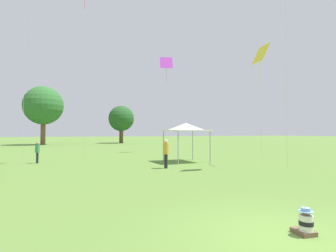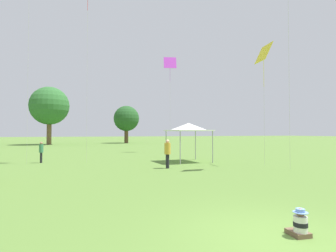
{
  "view_description": "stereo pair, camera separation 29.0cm",
  "coord_description": "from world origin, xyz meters",
  "px_view_note": "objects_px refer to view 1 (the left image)",
  "views": [
    {
      "loc": [
        -4.23,
        -4.23,
        2.2
      ],
      "look_at": [
        0.18,
        7.01,
        2.51
      ],
      "focal_mm": 28.0,
      "sensor_mm": 36.0,
      "label": 1
    },
    {
      "loc": [
        -3.96,
        -4.33,
        2.2
      ],
      "look_at": [
        0.18,
        7.01,
        2.51
      ],
      "focal_mm": 28.0,
      "sensor_mm": 36.0,
      "label": 2
    }
  ],
  "objects_px": {
    "seated_toddler": "(305,223)",
    "person_standing_2": "(166,151)",
    "kite_4": "(166,64)",
    "distant_tree_2": "(121,119)",
    "person_standing_3": "(37,150)",
    "kite_3": "(261,55)",
    "canopy_tent": "(186,127)",
    "distant_tree_0": "(43,106)"
  },
  "relations": [
    {
      "from": "person_standing_2",
      "to": "person_standing_3",
      "type": "bearing_deg",
      "value": -45.39
    },
    {
      "from": "seated_toddler",
      "to": "person_standing_3",
      "type": "bearing_deg",
      "value": 118.31
    },
    {
      "from": "person_standing_2",
      "to": "person_standing_3",
      "type": "relative_size",
      "value": 1.15
    },
    {
      "from": "canopy_tent",
      "to": "distant_tree_0",
      "type": "xyz_separation_m",
      "value": [
        -12.33,
        34.77,
        4.53
      ]
    },
    {
      "from": "person_standing_3",
      "to": "kite_3",
      "type": "xyz_separation_m",
      "value": [
        14.42,
        -6.66,
        6.62
      ]
    },
    {
      "from": "kite_4",
      "to": "distant_tree_0",
      "type": "distance_m",
      "value": 29.05
    },
    {
      "from": "canopy_tent",
      "to": "kite_3",
      "type": "relative_size",
      "value": 0.36
    },
    {
      "from": "seated_toddler",
      "to": "kite_3",
      "type": "xyz_separation_m",
      "value": [
        7.72,
        10.18,
        7.3
      ]
    },
    {
      "from": "kite_3",
      "to": "kite_4",
      "type": "relative_size",
      "value": 0.76
    },
    {
      "from": "seated_toddler",
      "to": "canopy_tent",
      "type": "relative_size",
      "value": 0.2
    },
    {
      "from": "seated_toddler",
      "to": "person_standing_2",
      "type": "height_order",
      "value": "person_standing_2"
    },
    {
      "from": "seated_toddler",
      "to": "person_standing_2",
      "type": "bearing_deg",
      "value": 91.51
    },
    {
      "from": "canopy_tent",
      "to": "kite_3",
      "type": "height_order",
      "value": "kite_3"
    },
    {
      "from": "seated_toddler",
      "to": "distant_tree_2",
      "type": "distance_m",
      "value": 51.79
    },
    {
      "from": "canopy_tent",
      "to": "kite_4",
      "type": "relative_size",
      "value": 0.28
    },
    {
      "from": "person_standing_3",
      "to": "canopy_tent",
      "type": "distance_m",
      "value": 10.97
    },
    {
      "from": "seated_toddler",
      "to": "kite_4",
      "type": "distance_m",
      "value": 26.16
    },
    {
      "from": "seated_toddler",
      "to": "canopy_tent",
      "type": "height_order",
      "value": "canopy_tent"
    },
    {
      "from": "canopy_tent",
      "to": "person_standing_3",
      "type": "bearing_deg",
      "value": 163.58
    },
    {
      "from": "person_standing_2",
      "to": "kite_3",
      "type": "xyz_separation_m",
      "value": [
        6.74,
        -0.76,
        6.49
      ]
    },
    {
      "from": "person_standing_3",
      "to": "canopy_tent",
      "type": "xyz_separation_m",
      "value": [
        10.39,
        -3.06,
        1.68
      ]
    },
    {
      "from": "person_standing_3",
      "to": "distant_tree_2",
      "type": "relative_size",
      "value": 0.19
    },
    {
      "from": "seated_toddler",
      "to": "person_standing_2",
      "type": "distance_m",
      "value": 11.01
    },
    {
      "from": "person_standing_3",
      "to": "kite_4",
      "type": "distance_m",
      "value": 16.9
    },
    {
      "from": "kite_3",
      "to": "kite_4",
      "type": "bearing_deg",
      "value": -117.77
    },
    {
      "from": "person_standing_3",
      "to": "kite_4",
      "type": "height_order",
      "value": "kite_4"
    },
    {
      "from": "canopy_tent",
      "to": "kite_3",
      "type": "distance_m",
      "value": 7.31
    },
    {
      "from": "person_standing_2",
      "to": "person_standing_3",
      "type": "xyz_separation_m",
      "value": [
        -7.67,
        5.9,
        -0.13
      ]
    },
    {
      "from": "kite_4",
      "to": "distant_tree_2",
      "type": "relative_size",
      "value": 1.37
    },
    {
      "from": "person_standing_3",
      "to": "kite_3",
      "type": "bearing_deg",
      "value": 85.18
    },
    {
      "from": "person_standing_2",
      "to": "person_standing_3",
      "type": "height_order",
      "value": "person_standing_2"
    },
    {
      "from": "kite_4",
      "to": "distant_tree_2",
      "type": "bearing_deg",
      "value": 148.74
    },
    {
      "from": "canopy_tent",
      "to": "kite_4",
      "type": "bearing_deg",
      "value": 77.53
    },
    {
      "from": "person_standing_2",
      "to": "kite_3",
      "type": "relative_size",
      "value": 0.21
    },
    {
      "from": "kite_3",
      "to": "kite_4",
      "type": "xyz_separation_m",
      "value": [
        -1.87,
        13.35,
        2.5
      ]
    },
    {
      "from": "seated_toddler",
      "to": "person_standing_3",
      "type": "height_order",
      "value": "person_standing_3"
    },
    {
      "from": "person_standing_3",
      "to": "distant_tree_0",
      "type": "height_order",
      "value": "distant_tree_0"
    },
    {
      "from": "person_standing_3",
      "to": "person_standing_2",
      "type": "bearing_deg",
      "value": 72.43
    },
    {
      "from": "person_standing_3",
      "to": "distant_tree_0",
      "type": "distance_m",
      "value": 32.37
    },
    {
      "from": "person_standing_2",
      "to": "person_standing_3",
      "type": "distance_m",
      "value": 9.68
    },
    {
      "from": "seated_toddler",
      "to": "distant_tree_0",
      "type": "height_order",
      "value": "distant_tree_0"
    },
    {
      "from": "canopy_tent",
      "to": "kite_4",
      "type": "distance_m",
      "value": 12.46
    }
  ]
}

